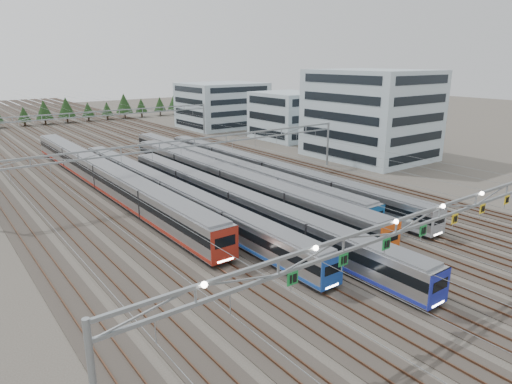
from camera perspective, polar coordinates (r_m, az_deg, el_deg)
ground at (r=42.35m, az=20.89°, el=-11.78°), size 400.00×400.00×0.00m
track_bed at (r=124.65m, az=-21.35°, el=7.06°), size 54.00×260.00×5.42m
train_a at (r=72.25m, az=-18.48°, el=1.92°), size 3.08×66.97×4.02m
train_b at (r=62.53m, az=-10.79°, el=0.01°), size 2.59×60.74×3.36m
train_c at (r=56.58m, az=-2.32°, el=-1.37°), size 2.69×55.38×3.50m
train_d at (r=65.87m, az=-3.39°, el=1.39°), size 3.05×56.62×3.98m
train_e at (r=75.27m, az=-4.12°, el=3.08°), size 2.68×63.15×3.49m
train_f at (r=72.78m, az=1.57°, el=2.64°), size 2.65×60.20×3.44m
gantry_near at (r=39.55m, az=22.03°, el=-2.73°), size 56.36×0.61×8.08m
gantry_mid at (r=68.62m, az=-7.69°, el=5.43°), size 56.36×0.36×8.00m
gantry_far at (r=109.74m, az=-19.41°, el=8.72°), size 56.36×0.36×8.00m
depot_bldg_south at (r=94.07m, az=14.11°, el=9.38°), size 18.00×22.00×17.19m
depot_bldg_mid at (r=114.22m, az=4.13°, el=9.49°), size 14.00×16.00×11.36m
depot_bldg_north at (r=134.55m, az=-4.23°, el=10.78°), size 22.00×18.00×12.57m
treeline at (r=154.52m, az=-22.64°, el=9.54°), size 106.40×5.60×7.02m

